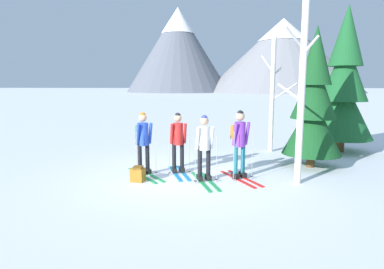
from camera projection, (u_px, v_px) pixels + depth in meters
name	position (u px, v px, depth m)	size (l,w,h in m)	color
ground_plane	(181.00, 176.00, 8.64)	(400.00, 400.00, 0.00)	white
skier_in_blue	(143.00, 140.00, 8.65)	(1.30, 1.54, 1.67)	green
skier_in_red	(178.00, 139.00, 8.83)	(0.82, 1.57, 1.65)	#1E84D1
skier_in_white	(204.00, 144.00, 8.10)	(0.85, 1.69, 1.65)	green
skier_in_purple	(239.00, 140.00, 8.30)	(1.06, 1.56, 1.75)	red
pine_tree_near	(314.00, 104.00, 9.31)	(1.66, 1.66, 4.02)	#51381E
pine_tree_mid	(344.00, 86.00, 11.41)	(2.11, 2.11, 5.09)	#51381E
birch_tree_tall	(301.00, 93.00, 7.67)	(0.76, 0.91, 4.32)	silver
birch_tree_slender	(273.00, 94.00, 11.48)	(1.23, 0.53, 4.01)	silver
backpack_on_snow_front	(138.00, 174.00, 8.11)	(0.37, 0.31, 0.38)	#99661E
mountain_ridge_distant	(246.00, 53.00, 99.45)	(71.32, 47.32, 25.51)	slate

